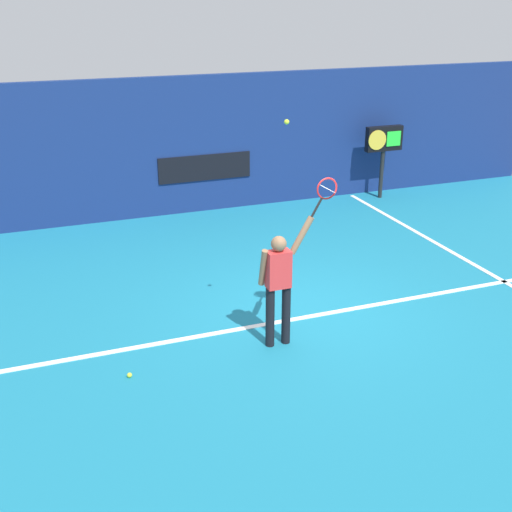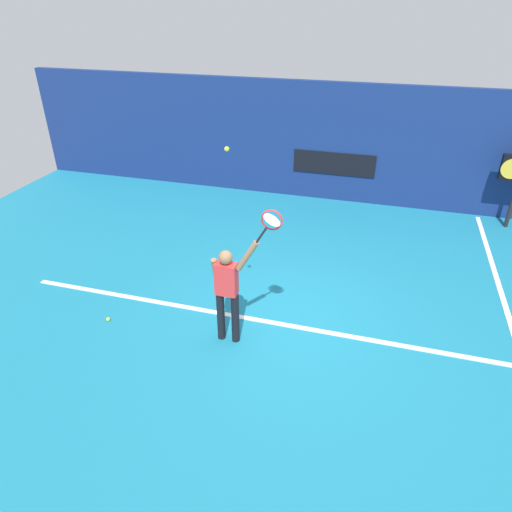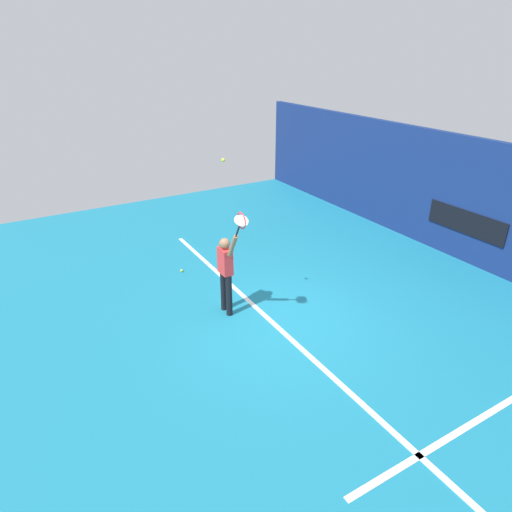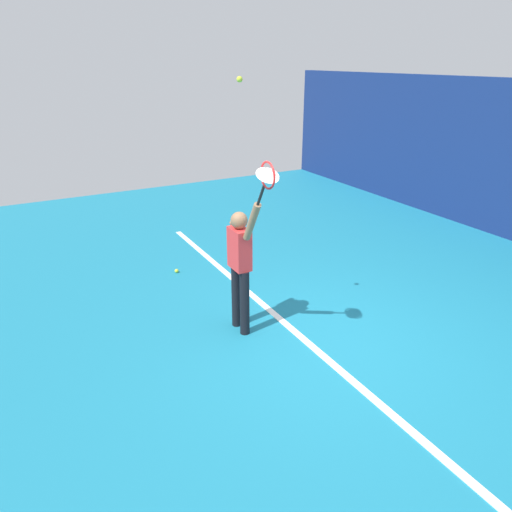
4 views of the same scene
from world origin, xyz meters
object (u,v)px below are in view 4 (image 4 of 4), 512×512
(tennis_racket, at_px, (267,178))
(tennis_ball, at_px, (240,79))
(tennis_player, at_px, (240,262))
(spare_ball, at_px, (177,271))

(tennis_racket, bearing_deg, tennis_ball, -179.02)
(tennis_player, xyz_separation_m, tennis_ball, (0.07, -0.01, 2.25))
(tennis_racket, height_order, tennis_ball, tennis_ball)
(spare_ball, bearing_deg, tennis_player, 3.63)
(tennis_player, relative_size, tennis_racket, 3.18)
(tennis_player, relative_size, spare_ball, 28.46)
(tennis_racket, relative_size, tennis_ball, 8.95)
(tennis_ball, relative_size, spare_ball, 1.00)
(tennis_player, bearing_deg, tennis_racket, -0.36)
(tennis_player, height_order, tennis_ball, tennis_ball)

